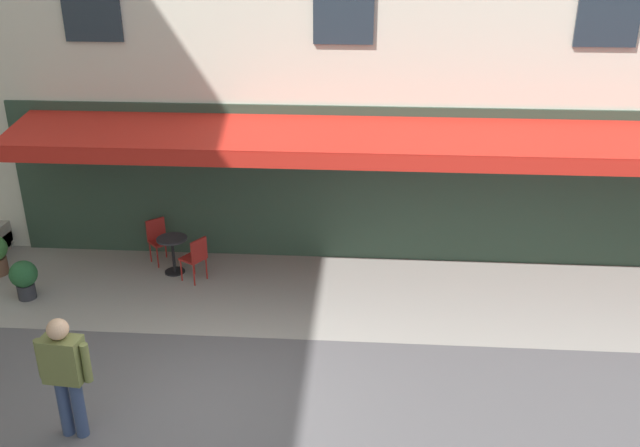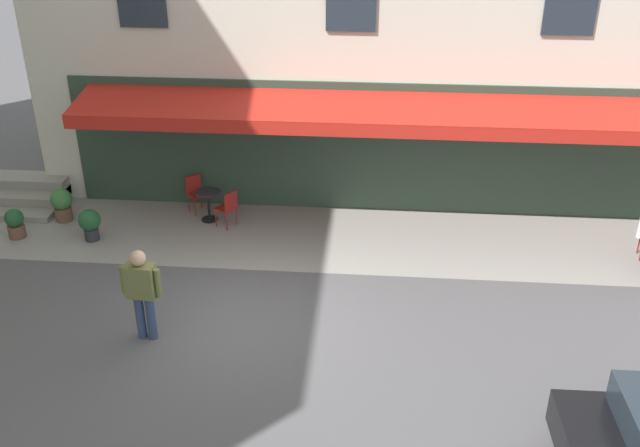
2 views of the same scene
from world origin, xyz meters
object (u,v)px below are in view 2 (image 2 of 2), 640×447
(walking_pedestrian_in_olive, at_px, (142,288))
(potted_plant_under_sign, at_px, (62,203))
(potted_plant_entrance_left, at_px, (90,223))
(potted_plant_by_steps, at_px, (15,223))
(cafe_chair_red_back_row, at_px, (228,206))
(cafe_chair_red_by_window, at_px, (195,190))
(cafe_table_near_entrance, at_px, (208,201))

(walking_pedestrian_in_olive, xyz_separation_m, potted_plant_under_sign, (3.42, -4.42, -0.60))
(walking_pedestrian_in_olive, height_order, potted_plant_under_sign, walking_pedestrian_in_olive)
(potted_plant_entrance_left, relative_size, potted_plant_under_sign, 0.92)
(potted_plant_by_steps, distance_m, potted_plant_under_sign, 1.18)
(potted_plant_by_steps, height_order, potted_plant_under_sign, potted_plant_under_sign)
(cafe_chair_red_back_row, height_order, cafe_chair_red_by_window, same)
(cafe_table_near_entrance, xyz_separation_m, cafe_chair_red_by_window, (0.42, -0.47, 0.06))
(cafe_table_near_entrance, relative_size, cafe_chair_red_by_window, 0.82)
(potted_plant_entrance_left, bearing_deg, walking_pedestrian_in_olive, 124.07)
(cafe_chair_red_by_window, bearing_deg, walking_pedestrian_in_olive, 93.93)
(cafe_chair_red_back_row, height_order, potted_plant_under_sign, cafe_chair_red_back_row)
(cafe_table_near_entrance, distance_m, potted_plant_entrance_left, 2.73)
(potted_plant_entrance_left, bearing_deg, cafe_chair_red_by_window, -140.30)
(cafe_table_near_entrance, height_order, walking_pedestrian_in_olive, walking_pedestrian_in_olive)
(cafe_table_near_entrance, height_order, potted_plant_entrance_left, potted_plant_entrance_left)
(cafe_table_near_entrance, xyz_separation_m, potted_plant_entrance_left, (2.45, 1.21, -0.06))
(cafe_chair_red_by_window, relative_size, potted_plant_by_steps, 1.30)
(potted_plant_by_steps, bearing_deg, potted_plant_entrance_left, -179.34)
(walking_pedestrian_in_olive, bearing_deg, cafe_chair_red_back_row, -97.85)
(potted_plant_under_sign, bearing_deg, potted_plant_by_steps, 51.80)
(cafe_chair_red_by_window, relative_size, potted_plant_under_sign, 1.12)
(potted_plant_under_sign, bearing_deg, cafe_chair_red_by_window, -165.72)
(potted_plant_under_sign, bearing_deg, potted_plant_entrance_left, 138.89)
(cafe_chair_red_by_window, bearing_deg, potted_plant_by_steps, 24.20)
(potted_plant_under_sign, bearing_deg, cafe_table_near_entrance, -174.94)
(cafe_chair_red_by_window, relative_size, potted_plant_entrance_left, 1.21)
(potted_plant_by_steps, bearing_deg, cafe_chair_red_by_window, -155.80)
(walking_pedestrian_in_olive, distance_m, potted_plant_by_steps, 5.47)
(cafe_table_near_entrance, relative_size, potted_plant_entrance_left, 1.00)
(walking_pedestrian_in_olive, bearing_deg, cafe_table_near_entrance, -90.79)
(walking_pedestrian_in_olive, bearing_deg, potted_plant_entrance_left, -55.93)
(cafe_chair_red_by_window, xyz_separation_m, potted_plant_entrance_left, (2.02, 1.68, -0.12))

